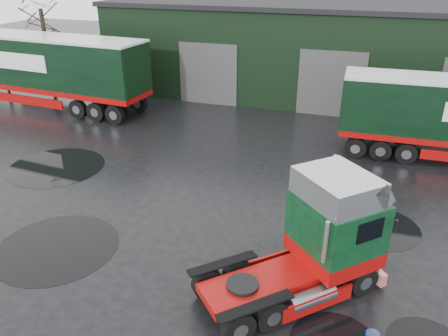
# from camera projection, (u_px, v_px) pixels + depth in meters

# --- Properties ---
(ground) EXTENTS (100.00, 100.00, 0.00)m
(ground) POSITION_uv_depth(u_px,v_px,m) (229.00, 225.00, 16.12)
(ground) COLOR black
(warehouse) EXTENTS (32.40, 12.40, 6.30)m
(warehouse) POSITION_uv_depth(u_px,v_px,m) (342.00, 48.00, 31.29)
(warehouse) COLOR black
(warehouse) RESTS_ON ground
(hero_tractor) EXTENTS (5.90, 5.88, 3.63)m
(hero_tractor) POSITION_uv_depth(u_px,v_px,m) (288.00, 243.00, 12.01)
(hero_tractor) COLOR black
(hero_tractor) RESTS_ON ground
(trailer_left) EXTENTS (15.12, 4.21, 4.64)m
(trailer_left) POSITION_uv_depth(u_px,v_px,m) (42.00, 71.00, 28.27)
(trailer_left) COLOR silver
(trailer_left) RESTS_ON ground
(tree_left) EXTENTS (4.40, 4.40, 8.50)m
(tree_left) POSITION_uv_depth(u_px,v_px,m) (45.00, 35.00, 29.43)
(tree_left) COLOR black
(tree_left) RESTS_ON ground
(tree_back_a) EXTENTS (4.40, 4.40, 9.50)m
(tree_back_a) POSITION_uv_depth(u_px,v_px,m) (267.00, 7.00, 41.45)
(tree_back_a) COLOR black
(tree_back_a) RESTS_ON ground
(puddle_0) EXTENTS (4.16, 4.16, 0.01)m
(puddle_0) POSITION_uv_depth(u_px,v_px,m) (57.00, 247.00, 14.87)
(puddle_0) COLOR black
(puddle_0) RESTS_ON ground
(puddle_1) EXTENTS (3.05, 3.05, 0.01)m
(puddle_1) POSITION_uv_depth(u_px,v_px,m) (377.00, 227.00, 15.99)
(puddle_1) COLOR black
(puddle_1) RESTS_ON ground
(puddle_2) EXTENTS (4.48, 4.48, 0.01)m
(puddle_2) POSITION_uv_depth(u_px,v_px,m) (56.00, 167.00, 20.65)
(puddle_2) COLOR black
(puddle_2) RESTS_ON ground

